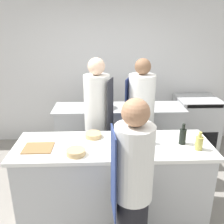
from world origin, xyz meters
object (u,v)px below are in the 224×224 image
chef_at_stove (98,123)px  chef_at_pass_far (140,122)px  cup (151,139)px  bottle_olive_oil (199,143)px  bowl_prep_small (76,152)px  stockpot (100,101)px  bottle_vinegar (125,134)px  chef_at_prep_near (133,189)px  bowl_mixing_large (93,135)px  oven_range (195,122)px  bottle_wine (183,136)px

chef_at_stove → chef_at_pass_far: chef_at_stove is taller
cup → bottle_olive_oil: bearing=-17.6°
bottle_olive_oil → bowl_prep_small: (-1.27, -0.06, -0.05)m
bottle_olive_oil → chef_at_pass_far: bearing=117.4°
stockpot → bottle_vinegar: bearing=-77.4°
bottle_vinegar → cup: bearing=-1.3°
chef_at_prep_near → bowl_mixing_large: size_ratio=8.66×
chef_at_stove → bowl_prep_small: chef_at_stove is taller
bowl_prep_small → bottle_vinegar: bearing=23.4°
oven_range → chef_at_pass_far: (-1.17, -0.96, 0.42)m
oven_range → cup: (-1.17, -1.73, 0.53)m
bottle_wine → chef_at_pass_far: bearing=113.7°
chef_at_pass_far → bowl_mixing_large: 0.86m
oven_range → bowl_prep_small: size_ratio=4.78×
chef_at_stove → bottle_wine: chef_at_stove is taller
oven_range → stockpot: bearing=-164.4°
chef_at_prep_near → cup: chef_at_prep_near is taller
bowl_mixing_large → stockpot: stockpot is taller
chef_at_pass_far → bowl_prep_small: 1.27m
oven_range → bottle_vinegar: size_ratio=3.15×
stockpot → bowl_prep_small: bearing=-98.9°
bottle_vinegar → bottle_wine: 0.63m
chef_at_stove → bowl_prep_small: (-0.20, -0.90, 0.07)m
cup → stockpot: size_ratio=0.38×
chef_at_pass_far → bottle_olive_oil: size_ratio=8.89×
chef_at_prep_near → stockpot: (-0.30, 1.89, 0.20)m
oven_range → chef_at_prep_near: 2.81m
chef_at_stove → cup: 0.91m
chef_at_prep_near → bottle_vinegar: bearing=-2.4°
bottle_vinegar → bowl_prep_small: bottle_vinegar is taller
bowl_mixing_large → chef_at_stove: bearing=85.1°
oven_range → bottle_vinegar: 2.34m
chef_at_pass_far → bottle_vinegar: (-0.29, -0.76, 0.17)m
bottle_olive_oil → bottle_wine: bottle_wine is taller
chef_at_pass_far → bowl_mixing_large: size_ratio=9.21×
bowl_prep_small → stockpot: (0.23, 1.46, 0.07)m
bowl_prep_small → cup: 0.83m
chef_at_prep_near → cup: 0.72m
bottle_wine → bowl_mixing_large: (-0.98, 0.20, -0.07)m
oven_range → bottle_olive_oil: 2.08m
chef_at_prep_near → bottle_wine: (0.61, 0.64, 0.19)m
bottle_wine → stockpot: 1.55m
bottle_olive_oil → oven_range: bearing=69.7°
bottle_vinegar → bowl_prep_small: 0.56m
bottle_vinegar → stockpot: size_ratio=1.08×
chef_at_pass_far → bowl_prep_small: size_ratio=9.12×
bottle_olive_oil → bowl_mixing_large: bottle_olive_oil is taller
oven_range → chef_at_stove: chef_at_stove is taller
bottle_olive_oil → bowl_mixing_large: (-1.11, 0.33, -0.05)m
stockpot → bottle_wine: bearing=-54.2°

